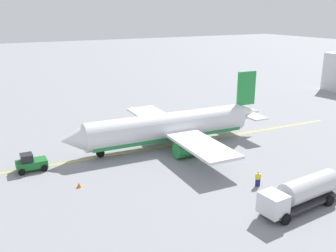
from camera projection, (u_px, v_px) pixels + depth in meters
ground_plane at (168, 146)px, 54.84m from camera, size 400.00×400.00×0.00m
airplane at (171, 127)px, 54.22m from camera, size 31.63×27.27×9.90m
fuel_tanker at (302, 192)px, 37.09m from camera, size 10.42×3.42×3.15m
pushback_tug at (31, 163)px, 46.12m from camera, size 3.63×2.36×2.20m
refueling_worker at (258, 179)px, 42.08m from camera, size 0.53×0.37×1.71m
safety_cone_nose at (79, 185)px, 41.90m from camera, size 0.52×0.52×0.58m
taxi_line_marking at (168, 146)px, 54.84m from camera, size 60.33×3.03×0.01m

